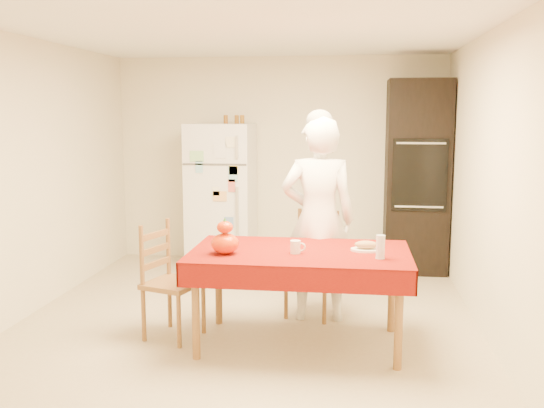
% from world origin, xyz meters
% --- Properties ---
extents(floor, '(4.50, 4.50, 0.00)m').
position_xyz_m(floor, '(0.00, 0.00, 0.00)').
color(floor, tan).
rests_on(floor, ground).
extents(room_shell, '(4.02, 4.52, 2.51)m').
position_xyz_m(room_shell, '(0.00, 0.00, 1.62)').
color(room_shell, beige).
rests_on(room_shell, ground).
extents(refrigerator, '(0.75, 0.74, 1.70)m').
position_xyz_m(refrigerator, '(-0.65, 1.88, 0.85)').
color(refrigerator, white).
rests_on(refrigerator, floor).
extents(oven_cabinet, '(0.70, 0.62, 2.20)m').
position_xyz_m(oven_cabinet, '(1.63, 1.93, 1.10)').
color(oven_cabinet, black).
rests_on(oven_cabinet, floor).
extents(dining_table, '(1.70, 1.00, 0.76)m').
position_xyz_m(dining_table, '(0.50, -0.55, 0.69)').
color(dining_table, brown).
rests_on(dining_table, floor).
extents(chair_far, '(0.51, 0.50, 0.95)m').
position_xyz_m(chair_far, '(0.56, 0.22, 0.51)').
color(chair_far, brown).
rests_on(chair_far, floor).
extents(chair_left, '(0.51, 0.52, 0.95)m').
position_xyz_m(chair_left, '(-0.59, -0.51, 0.51)').
color(chair_left, brown).
rests_on(chair_left, floor).
extents(seated_woman, '(0.69, 0.49, 1.80)m').
position_xyz_m(seated_woman, '(0.61, 0.09, 0.90)').
color(seated_woman, white).
rests_on(seated_woman, floor).
extents(coffee_mug, '(0.08, 0.08, 0.10)m').
position_xyz_m(coffee_mug, '(0.47, -0.64, 0.81)').
color(coffee_mug, white).
rests_on(coffee_mug, dining_table).
extents(pumpkin_lower, '(0.21, 0.21, 0.16)m').
position_xyz_m(pumpkin_lower, '(-0.06, -0.72, 0.84)').
color(pumpkin_lower, '#EC5705').
rests_on(pumpkin_lower, dining_table).
extents(pumpkin_upper, '(0.12, 0.12, 0.09)m').
position_xyz_m(pumpkin_upper, '(-0.06, -0.72, 0.97)').
color(pumpkin_upper, '#D74505').
rests_on(pumpkin_upper, pumpkin_lower).
extents(wine_glass, '(0.07, 0.07, 0.18)m').
position_xyz_m(wine_glass, '(1.11, -0.73, 0.85)').
color(wine_glass, silver).
rests_on(wine_glass, dining_table).
extents(bread_plate, '(0.24, 0.24, 0.02)m').
position_xyz_m(bread_plate, '(1.01, -0.49, 0.77)').
color(bread_plate, white).
rests_on(bread_plate, dining_table).
extents(bread_loaf, '(0.18, 0.10, 0.06)m').
position_xyz_m(bread_loaf, '(1.01, -0.49, 0.81)').
color(bread_loaf, '#A88552').
rests_on(bread_loaf, bread_plate).
extents(spice_jar_left, '(0.05, 0.05, 0.10)m').
position_xyz_m(spice_jar_left, '(-0.60, 1.93, 1.75)').
color(spice_jar_left, brown).
rests_on(spice_jar_left, refrigerator).
extents(spice_jar_mid, '(0.05, 0.05, 0.10)m').
position_xyz_m(spice_jar_mid, '(-0.47, 1.93, 1.75)').
color(spice_jar_mid, brown).
rests_on(spice_jar_mid, refrigerator).
extents(spice_jar_right, '(0.05, 0.05, 0.10)m').
position_xyz_m(spice_jar_right, '(-0.40, 1.93, 1.75)').
color(spice_jar_right, '#8C5C19').
rests_on(spice_jar_right, refrigerator).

